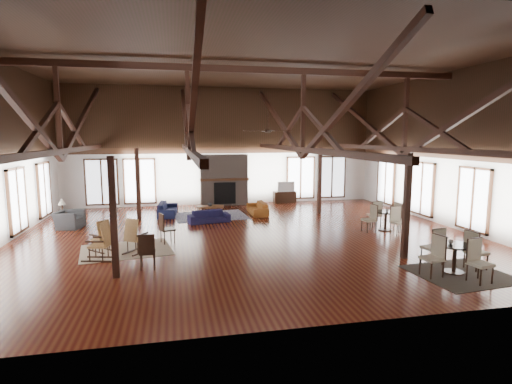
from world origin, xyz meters
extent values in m
plane|color=#552412|center=(0.00, 0.00, 0.00)|extent=(16.00, 16.00, 0.00)
cube|color=black|center=(0.00, 0.00, 6.00)|extent=(16.00, 14.00, 0.02)
cube|color=white|center=(0.00, 7.00, 3.00)|extent=(16.00, 0.02, 6.00)
cube|color=white|center=(0.00, -7.00, 3.00)|extent=(16.00, 0.02, 6.00)
cube|color=white|center=(8.00, 0.00, 3.00)|extent=(0.02, 14.00, 6.00)
cube|color=black|center=(0.00, 0.00, 5.75)|extent=(15.60, 0.18, 0.22)
cube|color=black|center=(-6.00, 0.00, 3.05)|extent=(0.16, 13.70, 0.18)
cube|color=black|center=(-6.00, 0.00, 4.40)|extent=(0.14, 0.14, 2.70)
cube|color=black|center=(-6.00, 3.50, 4.28)|extent=(0.15, 7.07, 3.12)
cube|color=black|center=(-6.00, -3.50, 4.28)|extent=(0.15, 7.07, 3.12)
cube|color=black|center=(-2.00, 0.00, 3.05)|extent=(0.16, 13.70, 0.18)
cube|color=black|center=(-2.00, 0.00, 4.40)|extent=(0.14, 0.14, 2.70)
cube|color=black|center=(-2.00, 3.50, 4.28)|extent=(0.15, 7.07, 3.12)
cube|color=black|center=(-2.00, -3.50, 4.28)|extent=(0.15, 7.07, 3.12)
cube|color=black|center=(2.00, 0.00, 3.05)|extent=(0.16, 13.70, 0.18)
cube|color=black|center=(2.00, 0.00, 4.40)|extent=(0.14, 0.14, 2.70)
cube|color=black|center=(2.00, 3.50, 4.28)|extent=(0.15, 7.07, 3.12)
cube|color=black|center=(2.00, -3.50, 4.28)|extent=(0.15, 7.07, 3.12)
cube|color=black|center=(6.00, 0.00, 3.05)|extent=(0.16, 13.70, 0.18)
cube|color=black|center=(6.00, 0.00, 4.40)|extent=(0.14, 0.14, 2.70)
cube|color=black|center=(6.00, 3.50, 4.28)|extent=(0.15, 7.07, 3.12)
cube|color=black|center=(6.00, -3.50, 4.28)|extent=(0.15, 7.07, 3.12)
cube|color=black|center=(-4.00, -3.50, 1.52)|extent=(0.16, 0.16, 3.05)
cube|color=black|center=(4.00, -3.50, 1.52)|extent=(0.16, 0.16, 3.05)
cube|color=black|center=(-4.00, 3.50, 1.52)|extent=(0.16, 0.16, 3.05)
cube|color=black|center=(4.00, 3.50, 1.52)|extent=(0.16, 0.16, 3.05)
cube|color=#66574E|center=(0.00, 6.68, 1.30)|extent=(2.40, 0.62, 2.60)
cube|color=black|center=(0.00, 6.36, 0.65)|extent=(1.10, 0.06, 1.10)
cube|color=#341C0F|center=(0.00, 6.40, 1.35)|extent=(2.50, 0.20, 0.12)
cylinder|color=black|center=(0.50, -1.00, 4.05)|extent=(0.04, 0.04, 0.70)
cylinder|color=black|center=(0.50, -1.00, 3.70)|extent=(0.20, 0.20, 0.10)
cube|color=black|center=(0.95, -1.00, 3.70)|extent=(0.70, 0.12, 0.02)
cube|color=black|center=(0.50, -0.55, 3.70)|extent=(0.12, 0.70, 0.02)
cube|color=black|center=(0.05, -1.00, 3.70)|extent=(0.70, 0.12, 0.02)
cube|color=black|center=(0.50, -1.45, 3.70)|extent=(0.12, 0.70, 0.02)
imported|color=#151233|center=(-1.15, 2.51, 0.25)|extent=(1.77, 0.95, 0.49)
imported|color=#141839|center=(-2.83, 4.44, 0.28)|extent=(2.00, 0.92, 0.57)
imported|color=brown|center=(1.19, 3.93, 0.27)|extent=(1.83, 0.73, 0.53)
cube|color=brown|center=(-0.96, 3.89, 0.42)|extent=(1.24, 0.74, 0.06)
cube|color=brown|center=(-1.45, 3.70, 0.19)|extent=(0.06, 0.06, 0.39)
cube|color=brown|center=(-1.45, 4.08, 0.19)|extent=(0.06, 0.06, 0.39)
cube|color=brown|center=(-0.47, 3.70, 0.19)|extent=(0.06, 0.06, 0.39)
cube|color=brown|center=(-0.47, 4.08, 0.19)|extent=(0.06, 0.06, 0.39)
imported|color=#B2B2B2|center=(-0.98, 3.83, 0.55)|extent=(0.27, 0.27, 0.21)
imported|color=#2A2A2C|center=(-6.53, 2.58, 0.33)|extent=(1.18, 1.08, 0.66)
cube|color=black|center=(-6.88, 3.09, 0.28)|extent=(0.43, 0.43, 0.57)
cylinder|color=black|center=(-6.88, 3.09, 0.74)|extent=(0.08, 0.08, 0.34)
cone|color=beige|center=(-6.88, 3.09, 0.97)|extent=(0.30, 0.30, 0.25)
cube|color=#A3763D|center=(-4.78, -0.97, 0.38)|extent=(0.60, 0.60, 0.05)
cube|color=#A3763D|center=(-4.64, -1.11, 0.68)|extent=(0.43, 0.42, 0.62)
cube|color=black|center=(-4.91, -1.09, 0.02)|extent=(0.57, 0.58, 0.05)
cube|color=black|center=(-4.65, -0.84, 0.02)|extent=(0.57, 0.58, 0.05)
cube|color=#A3763D|center=(-3.68, -1.34, 0.41)|extent=(0.65, 0.65, 0.05)
cube|color=#A3763D|center=(-3.81, -1.51, 0.74)|extent=(0.49, 0.43, 0.68)
cube|color=black|center=(-3.84, -1.22, 0.02)|extent=(0.54, 0.70, 0.05)
cube|color=black|center=(-3.53, -1.46, 0.02)|extent=(0.54, 0.70, 0.05)
cube|color=#A3763D|center=(-4.68, -1.92, 0.43)|extent=(0.56, 0.58, 0.05)
cube|color=#A3763D|center=(-4.46, -1.97, 0.76)|extent=(0.29, 0.52, 0.70)
cube|color=black|center=(-4.72, -2.11, 0.03)|extent=(0.85, 0.24, 0.05)
cube|color=black|center=(-4.63, -1.72, 0.03)|extent=(0.85, 0.24, 0.05)
cube|color=black|center=(-2.77, -0.41, 0.46)|extent=(0.55, 0.55, 0.05)
cube|color=black|center=(-2.95, -0.48, 0.73)|extent=(0.19, 0.41, 0.56)
cylinder|color=black|center=(-2.77, -0.41, 0.23)|extent=(0.03, 0.03, 0.46)
cube|color=black|center=(-3.26, -2.95, 0.44)|extent=(0.42, 0.42, 0.05)
cube|color=black|center=(-3.26, -3.14, 0.71)|extent=(0.41, 0.04, 0.54)
cylinder|color=black|center=(-3.26, -2.95, 0.22)|extent=(0.03, 0.03, 0.44)
cylinder|color=black|center=(4.55, -4.91, 0.74)|extent=(0.87, 0.87, 0.04)
cylinder|color=black|center=(4.55, -4.91, 0.38)|extent=(0.10, 0.10, 0.72)
cylinder|color=black|center=(4.55, -4.91, 0.02)|extent=(0.52, 0.52, 0.04)
cylinder|color=black|center=(5.25, -0.22, 0.71)|extent=(0.83, 0.83, 0.04)
cylinder|color=black|center=(5.25, -0.22, 0.36)|extent=(0.10, 0.10, 0.69)
cylinder|color=black|center=(5.25, -0.22, 0.02)|extent=(0.50, 0.50, 0.04)
imported|color=#B2B2B2|center=(4.48, -4.82, 0.80)|extent=(0.16, 0.16, 0.10)
imported|color=#B2B2B2|center=(5.25, -0.31, 0.78)|extent=(0.14, 0.14, 0.10)
cube|color=black|center=(3.28, 6.75, 0.30)|extent=(1.19, 0.44, 0.59)
imported|color=#B2B2B2|center=(3.32, 6.75, 0.86)|extent=(0.93, 0.16, 0.54)
cube|color=tan|center=(-4.04, -1.01, 0.01)|extent=(2.98, 2.52, 0.01)
cube|color=#1B1B4C|center=(-0.96, 3.85, 0.01)|extent=(3.28, 2.56, 0.01)
cube|color=#2A231C|center=(4.66, -5.05, 0.01)|extent=(2.49, 2.30, 0.01)
camera|label=1|loc=(-2.51, -13.66, 3.52)|focal=28.00mm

